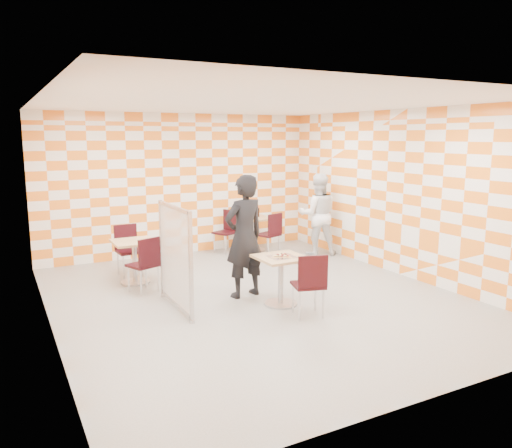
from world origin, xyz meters
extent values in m
plane|color=#999994|center=(0.00, 0.00, 0.00)|extent=(7.00, 7.00, 0.00)
plane|color=white|center=(0.00, 0.00, 3.00)|extent=(7.00, 7.00, 0.00)
plane|color=white|center=(0.00, 3.50, 1.50)|extent=(6.00, 0.00, 6.00)
plane|color=white|center=(-3.00, 0.00, 1.50)|extent=(0.00, 7.00, 7.00)
plane|color=white|center=(3.00, 0.00, 1.50)|extent=(0.00, 7.00, 7.00)
cube|color=tan|center=(0.18, -0.45, 0.73)|extent=(0.70, 0.70, 0.04)
cylinder|color=#A5A5AA|center=(0.18, -0.45, 0.37)|extent=(0.08, 0.08, 0.70)
cylinder|color=#A5A5AA|center=(0.18, -0.45, 0.01)|extent=(0.50, 0.50, 0.03)
cube|color=tan|center=(1.51, 2.98, 0.73)|extent=(0.70, 0.70, 0.04)
cylinder|color=#A5A5AA|center=(1.51, 2.98, 0.37)|extent=(0.08, 0.08, 0.70)
cylinder|color=#A5A5AA|center=(1.51, 2.98, 0.01)|extent=(0.50, 0.50, 0.03)
cube|color=tan|center=(-1.48, 1.72, 0.73)|extent=(0.70, 0.70, 0.04)
cylinder|color=#A5A5AA|center=(-1.48, 1.72, 0.37)|extent=(0.08, 0.08, 0.70)
cylinder|color=#A5A5AA|center=(-1.48, 1.72, 0.01)|extent=(0.50, 0.50, 0.03)
cube|color=black|center=(0.28, -1.03, 0.45)|extent=(0.52, 0.52, 0.04)
cube|color=black|center=(0.23, -1.22, 0.70)|extent=(0.41, 0.15, 0.45)
cylinder|color=silver|center=(0.49, -0.91, 0.21)|extent=(0.03, 0.03, 0.43)
cylinder|color=silver|center=(0.17, -0.82, 0.21)|extent=(0.03, 0.03, 0.43)
cylinder|color=silver|center=(0.40, -1.24, 0.21)|extent=(0.03, 0.03, 0.43)
cylinder|color=silver|center=(0.07, -1.15, 0.21)|extent=(0.03, 0.03, 0.43)
cube|color=black|center=(1.57, 2.44, 0.45)|extent=(0.53, 0.53, 0.04)
cube|color=black|center=(1.63, 2.25, 0.70)|extent=(0.41, 0.18, 0.45)
cylinder|color=silver|center=(1.67, 2.65, 0.21)|extent=(0.03, 0.03, 0.43)
cylinder|color=silver|center=(1.35, 2.54, 0.21)|extent=(0.03, 0.03, 0.43)
cylinder|color=silver|center=(1.78, 2.33, 0.21)|extent=(0.03, 0.03, 0.43)
cylinder|color=silver|center=(1.46, 2.22, 0.21)|extent=(0.03, 0.03, 0.43)
cube|color=black|center=(0.85, 3.08, 0.45)|extent=(0.56, 0.56, 0.04)
cube|color=black|center=(1.03, 3.16, 0.70)|extent=(0.21, 0.40, 0.45)
cylinder|color=silver|center=(0.62, 3.16, 0.21)|extent=(0.03, 0.03, 0.43)
cylinder|color=silver|center=(0.76, 2.85, 0.21)|extent=(0.03, 0.03, 0.43)
cylinder|color=silver|center=(0.93, 3.30, 0.21)|extent=(0.03, 0.03, 0.43)
cylinder|color=silver|center=(1.07, 2.99, 0.21)|extent=(0.03, 0.03, 0.43)
cube|color=black|center=(-1.48, 1.16, 0.45)|extent=(0.54, 0.54, 0.04)
cube|color=black|center=(-1.41, 0.97, 0.70)|extent=(0.41, 0.19, 0.45)
cylinder|color=silver|center=(-1.38, 1.37, 0.21)|extent=(0.03, 0.03, 0.43)
cylinder|color=silver|center=(-1.70, 1.25, 0.21)|extent=(0.03, 0.03, 0.43)
cylinder|color=silver|center=(-1.26, 1.06, 0.21)|extent=(0.03, 0.03, 0.43)
cylinder|color=silver|center=(-1.58, 0.94, 0.21)|extent=(0.03, 0.03, 0.43)
cube|color=black|center=(-1.44, 2.23, 0.45)|extent=(0.45, 0.45, 0.04)
cube|color=black|center=(-1.45, 2.43, 0.70)|extent=(0.42, 0.07, 0.45)
cylinder|color=silver|center=(-1.60, 2.05, 0.21)|extent=(0.03, 0.03, 0.43)
cylinder|color=silver|center=(-1.26, 2.07, 0.21)|extent=(0.03, 0.03, 0.43)
cylinder|color=silver|center=(-1.62, 2.39, 0.21)|extent=(0.03, 0.03, 0.43)
cylinder|color=silver|center=(-1.28, 2.41, 0.21)|extent=(0.03, 0.03, 0.43)
cube|color=white|center=(-1.28, 0.11, 0.80)|extent=(0.02, 1.30, 1.40)
cube|color=#B2B2B7|center=(-1.28, 0.11, 1.52)|extent=(0.05, 1.30, 0.05)
cube|color=#B2B2B7|center=(-1.28, 0.11, 0.08)|extent=(0.05, 1.30, 0.05)
cube|color=#B2B2B7|center=(-1.28, -0.54, 0.80)|extent=(0.05, 0.05, 1.50)
cylinder|color=#B2B2B7|center=(-1.28, -0.54, 0.03)|extent=(0.08, 0.08, 0.05)
cube|color=#B2B2B7|center=(-1.28, 0.76, 0.80)|extent=(0.05, 0.05, 1.50)
cylinder|color=#B2B2B7|center=(-1.28, 0.76, 0.03)|extent=(0.08, 0.08, 0.05)
imported|color=black|center=(-0.11, 0.19, 0.97)|extent=(0.78, 0.58, 1.94)
imported|color=white|center=(2.55, 2.02, 0.87)|extent=(1.05, 0.95, 1.75)
cube|color=silver|center=(0.18, -0.47, 0.75)|extent=(0.38, 0.34, 0.01)
cone|color=tan|center=(0.18, -0.47, 0.77)|extent=(0.40, 0.40, 0.02)
cone|color=#F2D88C|center=(0.18, -0.45, 0.78)|extent=(0.33, 0.33, 0.01)
cylinder|color=maroon|center=(0.12, -0.57, 0.79)|extent=(0.04, 0.04, 0.01)
cylinder|color=maroon|center=(0.23, -0.56, 0.79)|extent=(0.04, 0.04, 0.01)
cylinder|color=maroon|center=(0.18, -0.49, 0.79)|extent=(0.04, 0.04, 0.01)
cylinder|color=maroon|center=(0.13, -0.44, 0.79)|extent=(0.04, 0.04, 0.01)
cylinder|color=maroon|center=(0.24, -0.46, 0.79)|extent=(0.04, 0.04, 0.01)
torus|color=black|center=(0.23, -0.50, 0.79)|extent=(0.03, 0.03, 0.01)
torus|color=black|center=(0.16, -0.53, 0.79)|extent=(0.03, 0.03, 0.01)
torus|color=black|center=(0.20, -0.43, 0.79)|extent=(0.03, 0.03, 0.01)
torus|color=black|center=(0.11, -0.49, 0.79)|extent=(0.03, 0.03, 0.01)
cylinder|color=white|center=(1.35, 3.09, 0.83)|extent=(0.06, 0.06, 0.16)
cylinder|color=red|center=(1.35, 3.09, 0.93)|extent=(0.04, 0.04, 0.04)
cylinder|color=black|center=(1.63, 3.02, 0.85)|extent=(0.07, 0.07, 0.20)
cylinder|color=red|center=(1.63, 3.02, 0.96)|extent=(0.03, 0.03, 0.03)
camera|label=1|loc=(-3.52, -6.68, 2.52)|focal=35.00mm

